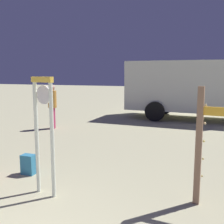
% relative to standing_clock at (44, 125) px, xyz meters
% --- Properties ---
extents(standing_clock, '(0.48, 0.19, 2.15)m').
position_rel_standing_clock_xyz_m(standing_clock, '(0.00, 0.00, 0.00)').
color(standing_clock, white).
rests_on(standing_clock, ground_plane).
extents(arrow_sign, '(0.96, 0.28, 2.01)m').
position_rel_standing_clock_xyz_m(arrow_sign, '(2.96, 0.47, 0.00)').
color(arrow_sign, '#8E6B52').
rests_on(arrow_sign, ground_plane).
extents(backpack, '(0.29, 0.24, 0.44)m').
position_rel_standing_clock_xyz_m(backpack, '(-0.91, 0.73, -1.08)').
color(backpack, teal).
rests_on(backpack, ground_plane).
extents(person_distant, '(0.33, 0.33, 1.74)m').
position_rel_standing_clock_xyz_m(person_distant, '(-2.94, 5.15, -0.33)').
color(person_distant, '#BB3660').
rests_on(person_distant, ground_plane).
extents(box_truck_near, '(7.18, 2.87, 2.74)m').
position_rel_standing_clock_xyz_m(box_truck_near, '(2.47, 9.13, 0.23)').
color(box_truck_near, silver).
rests_on(box_truck_near, ground_plane).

